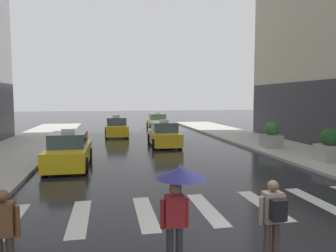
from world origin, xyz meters
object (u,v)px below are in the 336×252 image
pedestrian_with_umbrella (179,190)px  pedestrian_plain_coat (4,230)px  pedestrian_with_backpack (273,215)px  taxi_fourth (157,122)px  planter_near_corner (330,146)px  taxi_third (116,128)px  taxi_second (164,135)px  taxi_lead (69,151)px  planter_mid_block (271,136)px

pedestrian_with_umbrella → pedestrian_plain_coat: (-3.09, 0.15, -0.58)m
pedestrian_with_backpack → pedestrian_plain_coat: bearing=176.0°
taxi_fourth → planter_near_corner: bearing=-74.2°
taxi_fourth → pedestrian_plain_coat: taxi_fourth is taller
taxi_third → taxi_fourth: (4.47, 5.72, 0.00)m
taxi_second → pedestrian_plain_coat: bearing=-110.0°
taxi_fourth → planter_near_corner: size_ratio=2.86×
taxi_lead → taxi_second: bearing=46.1°
taxi_fourth → planter_mid_block: taxi_fourth is taller
pedestrian_with_backpack → planter_near_corner: size_ratio=1.03×
taxi_third → taxi_fourth: bearing=52.0°
taxi_fourth → pedestrian_with_umbrella: size_ratio=2.36×
pedestrian_with_backpack → taxi_fourth: bearing=85.7°
pedestrian_with_umbrella → planter_near_corner: bearing=40.2°
pedestrian_plain_coat → taxi_third: bearing=83.3°
taxi_third → pedestrian_with_backpack: (2.36, -22.03, 0.25)m
taxi_third → pedestrian_plain_coat: taxi_third is taller
taxi_fourth → pedestrian_with_backpack: 27.83m
planter_mid_block → planter_near_corner: bearing=-82.9°
planter_near_corner → pedestrian_plain_coat: bearing=-148.0°
taxi_third → taxi_fourth: 7.26m
taxi_third → taxi_lead: bearing=-102.0°
taxi_second → taxi_third: 6.95m
taxi_second → pedestrian_with_umbrella: bearing=-99.2°
pedestrian_with_umbrella → planter_mid_block: size_ratio=1.21×
taxi_fourth → pedestrian_with_umbrella: bearing=-98.1°
taxi_second → pedestrian_with_umbrella: 15.82m
pedestrian_with_backpack → pedestrian_plain_coat: 4.93m
taxi_second → planter_mid_block: size_ratio=2.86×
taxi_fourth → planter_near_corner: 20.33m
taxi_fourth → planter_mid_block: 15.75m
taxi_fourth → pedestrian_with_umbrella: (-3.93, -27.55, 0.79)m
planter_near_corner → taxi_fourth: bearing=105.8°
planter_near_corner → pedestrian_with_backpack: bearing=-133.0°
taxi_fourth → pedestrian_with_backpack: size_ratio=2.77×
taxi_third → pedestrian_with_backpack: size_ratio=2.76×
taxi_fourth → planter_near_corner: taxi_fourth is taller
taxi_lead → planter_mid_block: 12.31m
pedestrian_plain_coat → planter_mid_block: 17.28m
taxi_second → planter_near_corner: taxi_second is taller
taxi_lead → taxi_fourth: size_ratio=1.00×
taxi_third → pedestrian_with_umbrella: 21.85m
pedestrian_with_backpack → planter_mid_block: planter_mid_block is taller
pedestrian_with_umbrella → taxi_second: bearing=80.8°
taxi_third → planter_mid_block: bearing=-44.4°
pedestrian_with_umbrella → pedestrian_with_backpack: (1.83, -0.20, -0.54)m
planter_near_corner → planter_mid_block: same height
pedestrian_with_umbrella → pedestrian_with_backpack: pedestrian_with_umbrella is taller
taxi_second → taxi_third: bearing=116.2°
pedestrian_with_umbrella → taxi_fourth: bearing=81.9°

